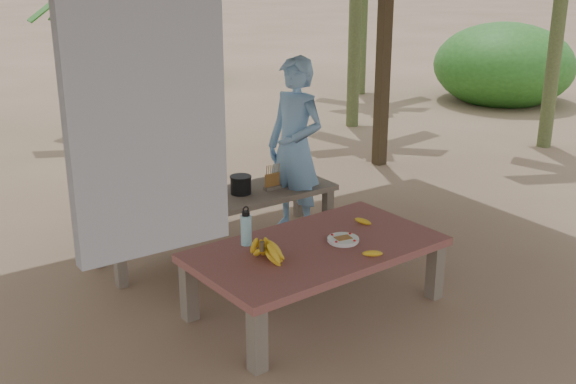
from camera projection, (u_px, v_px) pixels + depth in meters
ground at (298, 294)px, 5.54m from camera, size 80.00×80.00×0.00m
work_table at (316, 254)px, 5.20m from camera, size 1.86×1.11×0.50m
bench at (219, 205)px, 6.29m from camera, size 2.21×0.65×0.45m
ripe_banana_bunch at (262, 251)px, 4.88m from camera, size 0.33×0.30×0.17m
plate at (343, 240)px, 5.23m from camera, size 0.23×0.23×0.04m
loose_banana_front at (373, 253)px, 4.99m from camera, size 0.16×0.08×0.04m
loose_banana_side at (363, 221)px, 5.57m from camera, size 0.11×0.14×0.04m
water_flask at (246, 229)px, 5.16m from camera, size 0.08×0.08×0.29m
green_banana_stalk at (178, 192)px, 6.01m from camera, size 0.26×0.26×0.29m
cooking_pot at (241, 185)px, 6.39m from camera, size 0.18×0.18×0.16m
skewer_rack at (272, 177)px, 6.48m from camera, size 0.18×0.08×0.24m
woman at (295, 148)px, 6.49m from camera, size 0.53×0.67×1.63m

